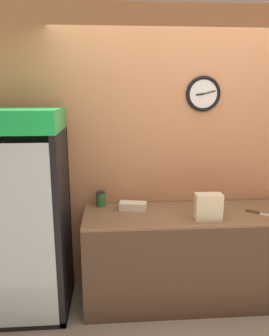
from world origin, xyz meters
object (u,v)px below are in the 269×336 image
object	(u,v)px
sandwich_flat_left	(133,206)
beverage_cooler	(27,204)
sandwich_stack_bottom	(208,215)
condiment_jar	(101,199)
sandwich_stack_top	(209,198)
sandwich_stack_middle	(208,207)
chefs_knife	(261,213)

from	to	relation	value
sandwich_flat_left	beverage_cooler	bearing A→B (deg)	-174.72
sandwich_stack_bottom	condiment_jar	size ratio (longest dim) A/B	1.60
sandwich_stack_top	sandwich_stack_middle	bearing A→B (deg)	0.00
sandwich_stack_bottom	sandwich_stack_middle	xyz separation A→B (m)	(0.00, 0.00, 0.08)
sandwich_stack_middle	condiment_jar	world-z (taller)	sandwich_stack_middle
sandwich_stack_bottom	beverage_cooler	bearing A→B (deg)	173.10
sandwich_flat_left	condiment_jar	bearing A→B (deg)	156.77
sandwich_stack_bottom	chefs_knife	bearing A→B (deg)	9.42
sandwich_stack_middle	sandwich_flat_left	bearing A→B (deg)	156.20
condiment_jar	sandwich_flat_left	bearing A→B (deg)	-23.23
sandwich_stack_middle	sandwich_stack_bottom	bearing A→B (deg)	0.00
sandwich_stack_top	condiment_jar	bearing A→B (deg)	156.38
sandwich_stack_top	chefs_knife	distance (m)	0.55
sandwich_stack_top	chefs_knife	world-z (taller)	sandwich_stack_top
beverage_cooler	condiment_jar	xyz separation A→B (m)	(0.64, 0.21, -0.04)
beverage_cooler	sandwich_stack_bottom	size ratio (longest dim) A/B	7.83
sandwich_stack_middle	sandwich_stack_top	distance (m)	0.08
sandwich_stack_middle	chefs_knife	size ratio (longest dim) A/B	0.73
beverage_cooler	sandwich_stack_bottom	world-z (taller)	beverage_cooler
condiment_jar	sandwich_stack_bottom	bearing A→B (deg)	-23.62
beverage_cooler	sandwich_stack_middle	distance (m)	1.57
sandwich_stack_bottom	sandwich_stack_middle	size ratio (longest dim) A/B	1.00
chefs_knife	condiment_jar	xyz separation A→B (m)	(-1.43, 0.32, 0.06)
sandwich_stack_top	condiment_jar	distance (m)	1.01
sandwich_flat_left	condiment_jar	world-z (taller)	condiment_jar
beverage_cooler	chefs_knife	world-z (taller)	beverage_cooler
chefs_knife	sandwich_stack_top	bearing A→B (deg)	-170.58
sandwich_stack_top	condiment_jar	xyz separation A→B (m)	(-0.92, 0.40, -0.12)
sandwich_stack_top	chefs_knife	bearing A→B (deg)	9.42
sandwich_stack_middle	sandwich_stack_top	world-z (taller)	sandwich_stack_top
sandwich_stack_top	beverage_cooler	bearing A→B (deg)	173.10
sandwich_stack_bottom	chefs_knife	world-z (taller)	sandwich_stack_bottom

